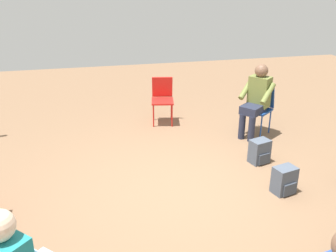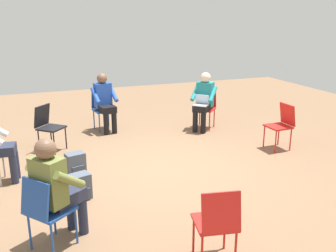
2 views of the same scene
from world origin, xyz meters
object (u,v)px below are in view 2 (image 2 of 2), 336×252
chair_north (282,123)px  backpack_near_laptop_user (80,188)px  chair_southwest (48,124)px  chair_west (102,107)px  backpack_by_empty_chair (76,165)px  chair_southeast (45,208)px  chair_east (217,221)px  person_in_blue (105,99)px  person_in_olive (56,185)px  person_with_laptop (204,98)px  chair_northwest (206,106)px

chair_north → backpack_near_laptop_user: size_ratio=2.36×
backpack_near_laptop_user → chair_southwest: bearing=-173.6°
chair_west → backpack_by_empty_chair: 2.49m
backpack_near_laptop_user → chair_southeast: bearing=-24.5°
chair_east → backpack_near_laptop_user: chair_east is taller
chair_east → chair_north: size_ratio=1.00×
chair_north → chair_southeast: (1.75, -4.29, 0.00)m
chair_north → person_in_blue: size_ratio=0.69×
person_in_olive → backpack_by_empty_chair: size_ratio=3.44×
chair_east → person_with_laptop: 4.64m
chair_northwest → person_in_olive: size_ratio=0.69×
chair_northwest → person_in_blue: size_ratio=0.69×
person_in_olive → person_in_blue: bearing=123.3°
chair_southwest → chair_north: size_ratio=1.00×
chair_northwest → chair_north: same height
person_in_blue → backpack_near_laptop_user: (2.96, -0.98, -0.54)m
chair_west → backpack_near_laptop_user: bearing=63.7°
person_in_olive → backpack_by_empty_chair: person_in_olive is taller
chair_southwest → backpack_by_empty_chair: bearing=55.7°
chair_east → chair_west: bearing=102.2°
person_in_blue → chair_southeast: bearing=60.7°
chair_northwest → person_with_laptop: (0.12, -0.12, 0.20)m
chair_southwest → person_with_laptop: 3.24m
chair_north → person_in_blue: (-2.27, -2.83, 0.20)m
chair_southwest → chair_east: size_ratio=1.00×
person_in_blue → backpack_by_empty_chair: person_in_blue is taller
chair_east → person_with_laptop: (-4.22, 1.93, 0.20)m
chair_west → backpack_by_empty_chair: (2.29, -0.90, -0.34)m
chair_east → person_in_olive: person_in_olive is taller
chair_southeast → chair_northwest: bearing=96.2°
chair_southwest → chair_west: bearing=172.2°
person_in_olive → person_in_blue: (-3.92, 1.33, 0.00)m
chair_southwest → chair_southeast: size_ratio=1.00×
chair_east → backpack_by_empty_chair: size_ratio=2.36×
chair_southwest → chair_west: same height
chair_southeast → chair_north: bearing=74.3°
person_in_blue → backpack_near_laptop_user: size_ratio=3.44×
person_in_olive → backpack_near_laptop_user: bearing=121.9°
person_in_blue → backpack_by_empty_chair: 2.38m
chair_southwest → person_with_laptop: bearing=135.7°
chair_southwest → chair_southeast: (3.21, -0.24, 0.00)m
chair_east → backpack_by_empty_chair: (-2.75, -1.01, -0.34)m
backpack_near_laptop_user → chair_west: bearing=163.0°
chair_west → chair_north: size_ratio=1.00×
chair_northwest → chair_east: same height
backpack_near_laptop_user → person_in_olive: bearing=-20.1°
backpack_by_empty_chair → chair_west: bearing=158.6°
chair_east → person_in_olive: bearing=156.8°
chair_southwest → chair_north: same height
backpack_near_laptop_user → backpack_by_empty_chair: (-0.83, 0.06, 0.00)m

